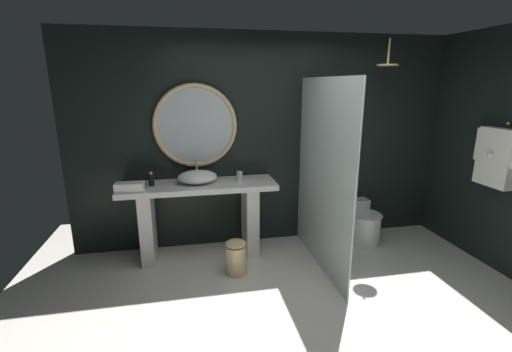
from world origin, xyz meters
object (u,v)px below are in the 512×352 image
at_px(soap_dispenser, 151,180).
at_px(folded_hand_towel, 129,187).
at_px(round_wall_mirror, 195,126).
at_px(vessel_sink, 197,177).
at_px(waste_bin, 236,257).
at_px(hanging_bathrobe, 497,156).
at_px(tumbler_cup, 240,176).
at_px(rain_shower_head, 388,63).
at_px(toilet, 362,223).

height_order(soap_dispenser, folded_hand_towel, soap_dispenser).
xyz_separation_m(soap_dispenser, round_wall_mirror, (0.52, 0.23, 0.56)).
bearing_deg(vessel_sink, waste_bin, -55.99).
bearing_deg(vessel_sink, hanging_bathrobe, -15.61).
height_order(vessel_sink, tumbler_cup, vessel_sink).
relative_size(vessel_sink, tumbler_cup, 4.14).
xyz_separation_m(tumbler_cup, waste_bin, (-0.13, -0.56, -0.75)).
bearing_deg(folded_hand_towel, rain_shower_head, 1.43).
bearing_deg(vessel_sink, rain_shower_head, -2.96).
bearing_deg(soap_dispenser, hanging_bathrobe, -13.47).
bearing_deg(vessel_sink, toilet, -0.97).
relative_size(rain_shower_head, toilet, 0.49).
relative_size(tumbler_cup, waste_bin, 0.28).
distance_m(vessel_sink, tumbler_cup, 0.49).
bearing_deg(rain_shower_head, soap_dispenser, 177.63).
height_order(rain_shower_head, folded_hand_towel, rain_shower_head).
bearing_deg(rain_shower_head, hanging_bathrobe, -39.69).
relative_size(rain_shower_head, folded_hand_towel, 1.02).
bearing_deg(round_wall_mirror, soap_dispenser, -156.08).
relative_size(tumbler_cup, folded_hand_towel, 0.37).
distance_m(soap_dispenser, waste_bin, 1.28).
bearing_deg(folded_hand_towel, tumbler_cup, 9.90).
distance_m(vessel_sink, rain_shower_head, 2.54).
relative_size(rain_shower_head, waste_bin, 0.78).
height_order(vessel_sink, folded_hand_towel, vessel_sink).
xyz_separation_m(rain_shower_head, toilet, (-0.11, 0.08, -1.99)).
relative_size(round_wall_mirror, waste_bin, 2.54).
bearing_deg(tumbler_cup, soap_dispenser, -178.50).
xyz_separation_m(vessel_sink, rain_shower_head, (2.20, -0.11, 1.26)).
bearing_deg(hanging_bathrobe, tumbler_cup, 161.15).
height_order(soap_dispenser, round_wall_mirror, round_wall_mirror).
xyz_separation_m(waste_bin, folded_hand_towel, (-1.08, 0.34, 0.75)).
height_order(tumbler_cup, toilet, tumbler_cup).
distance_m(hanging_bathrobe, waste_bin, 2.97).
xyz_separation_m(round_wall_mirror, toilet, (2.08, -0.26, -1.29)).
height_order(vessel_sink, rain_shower_head, rain_shower_head).
xyz_separation_m(round_wall_mirror, folded_hand_towel, (-0.73, -0.42, -0.58)).
bearing_deg(round_wall_mirror, rain_shower_head, -8.89).
bearing_deg(soap_dispenser, waste_bin, -31.38).
distance_m(soap_dispenser, toilet, 2.70).
distance_m(soap_dispenser, folded_hand_towel, 0.28).
height_order(soap_dispenser, rain_shower_head, rain_shower_head).
height_order(round_wall_mirror, waste_bin, round_wall_mirror).
relative_size(tumbler_cup, rain_shower_head, 0.36).
distance_m(rain_shower_head, folded_hand_towel, 3.19).
xyz_separation_m(vessel_sink, soap_dispenser, (-0.51, -0.00, -0.00)).
relative_size(tumbler_cup, toilet, 0.18).
xyz_separation_m(round_wall_mirror, waste_bin, (0.35, -0.76, -1.33)).
bearing_deg(waste_bin, toilet, 15.99).
relative_size(hanging_bathrobe, folded_hand_towel, 2.34).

